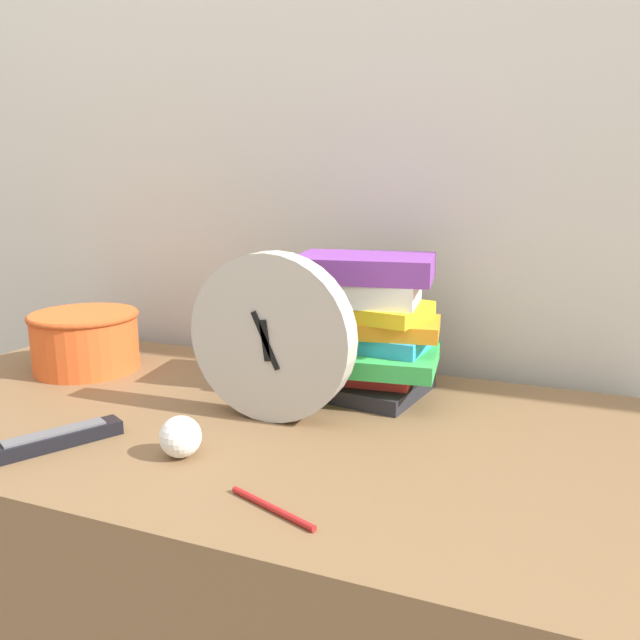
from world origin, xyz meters
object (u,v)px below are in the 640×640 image
Objects in this scene: tv_remote at (55,439)px; crumpled_paper_ball at (180,437)px; pen at (272,508)px; book_stack at (363,327)px; basket at (85,339)px; desk_clock at (272,337)px.

tv_remote is 0.19m from crumpled_paper_ball.
pen is (0.18, -0.08, -0.02)m from crumpled_paper_ball.
basket is (-0.54, -0.07, -0.06)m from book_stack.
crumpled_paper_ball is (0.40, -0.27, -0.03)m from basket.
book_stack is 2.21× the size of pen.
tv_remote is at bearing -54.88° from basket.
desk_clock is 1.47× the size of tv_remote.
basket is 0.68m from pen.
basket is at bearing -172.38° from book_stack.
basket reaches higher than pen.
tv_remote is at bearing -130.92° from book_stack.
tv_remote is 1.43× the size of pen.
tv_remote is 0.36m from pen.
crumpled_paper_ball is (0.18, 0.04, 0.02)m from tv_remote.
tv_remote is (-0.24, -0.21, -0.12)m from desk_clock.
crumpled_paper_ball is (-0.15, -0.34, -0.09)m from book_stack.
book_stack is (0.09, 0.17, -0.01)m from desk_clock.
crumpled_paper_ball is at bearing -34.01° from basket.
desk_clock reaches higher than crumpled_paper_ball.
crumpled_paper_ball is 0.20m from pen.
desk_clock is 2.10× the size of pen.
tv_remote is (0.22, -0.31, -0.05)m from basket.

